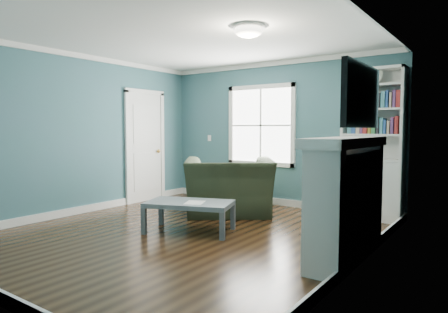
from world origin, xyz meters
The scene contains 13 objects.
floor centered at (0.00, 0.00, 0.00)m, with size 5.00×5.00×0.00m, color black.
room_walls centered at (0.00, 0.00, 1.58)m, with size 5.00×5.00×5.00m.
trim centered at (0.00, 0.00, 1.24)m, with size 4.50×5.00×2.60m.
window centered at (-0.30, 2.49, 1.45)m, with size 1.40×0.06×1.50m.
bookshelf centered at (1.77, 2.30, 0.92)m, with size 0.90×0.35×2.31m.
fireplace centered at (2.08, 0.20, 0.64)m, with size 0.44×1.58×1.30m.
tv centered at (2.20, 0.20, 1.72)m, with size 0.06×1.10×0.65m, color black.
door centered at (-2.22, 1.40, 1.07)m, with size 0.12×0.98×2.17m.
ceiling_fixture centered at (0.90, 0.10, 2.55)m, with size 0.38×0.38×0.15m.
light_switch centered at (-1.50, 2.48, 1.20)m, with size 0.08×0.01×0.12m, color white.
recliner centered at (-0.22, 1.33, 0.61)m, with size 1.39×0.90×1.21m, color black.
coffee_table centered at (-0.03, 0.10, 0.36)m, with size 1.28×0.97×0.41m.
paper_sheet centered at (0.09, 0.07, 0.41)m, with size 0.23×0.30×0.00m, color white.
Camera 1 is at (3.42, -3.97, 1.39)m, focal length 32.00 mm.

